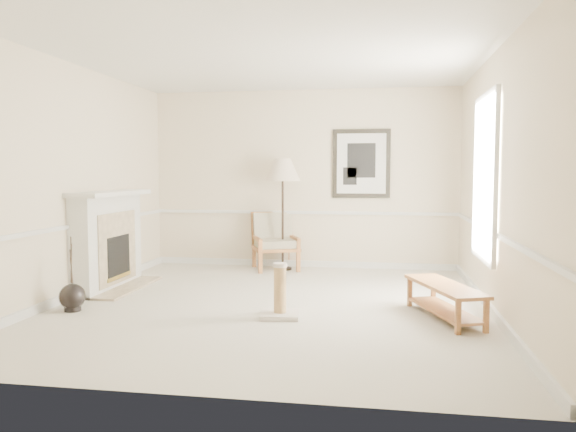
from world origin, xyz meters
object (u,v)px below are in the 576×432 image
Objects in this scene: floor_vase at (72,297)px; bench at (445,296)px; armchair at (274,238)px; scratching_post at (280,300)px; floor_lamp at (283,173)px.

bench is at bearing 4.95° from floor_vase.
armchair is 0.70× the size of bench.
floor_vase is 0.63× the size of bench.
scratching_post is (0.64, -3.01, -0.31)m from armchair.
armchair is at bearing 101.93° from scratching_post.
floor_vase is at bearing -140.88° from armchair.
floor_lamp is 3.74m from bench.
armchair reaches higher than bench.
floor_lamp is at bearing 99.36° from scratching_post.
floor_vase reaches higher than scratching_post.
floor_vase is 1.44× the size of scratching_post.
armchair is 3.10m from scratching_post.
floor_vase reaches higher than bench.
floor_lamp is at bearing 58.52° from floor_vase.
scratching_post is (0.48, -2.93, -1.36)m from floor_lamp.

